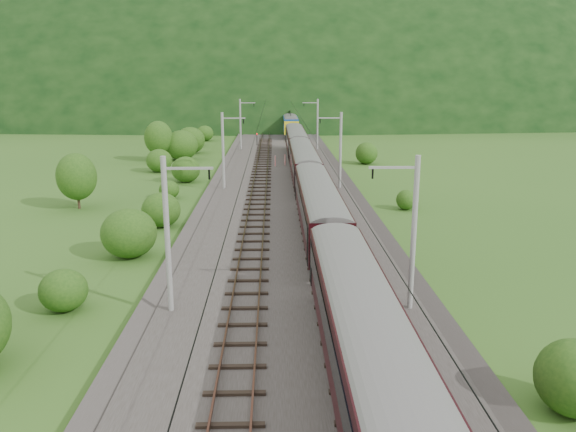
{
  "coord_description": "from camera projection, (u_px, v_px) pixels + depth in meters",
  "views": [
    {
      "loc": [
        -0.84,
        -27.05,
        12.14
      ],
      "look_at": [
        0.11,
        10.57,
        2.6
      ],
      "focal_mm": 35.0,
      "sensor_mm": 36.0,
      "label": 1
    }
  ],
  "objects": [
    {
      "name": "hazard_post_far",
      "position": [
        285.0,
        160.0,
        74.95
      ],
      "size": [
        0.16,
        0.16,
        1.45
      ],
      "primitive_type": "cylinder",
      "color": "red",
      "rests_on": "railbed"
    },
    {
      "name": "catenary_right",
      "position": [
        340.0,
        149.0,
        59.27
      ],
      "size": [
        2.54,
        192.28,
        8.0
      ],
      "color": "gray",
      "rests_on": "railbed"
    },
    {
      "name": "catenary_left",
      "position": [
        224.0,
        149.0,
        58.97
      ],
      "size": [
        2.54,
        192.28,
        8.0
      ],
      "color": "gray",
      "rests_on": "railbed"
    },
    {
      "name": "mountain_ridge",
      "position": [
        63.0,
        96.0,
        317.02
      ],
      "size": [
        336.0,
        280.0,
        132.0
      ],
      "primitive_type": "ellipsoid",
      "color": "black",
      "rests_on": "ground"
    },
    {
      "name": "vegetation_left",
      "position": [
        105.0,
        205.0,
        44.12
      ],
      "size": [
        12.31,
        149.98,
        5.74
      ],
      "color": "#204A13",
      "rests_on": "ground"
    },
    {
      "name": "hazard_post_near",
      "position": [
        275.0,
        161.0,
        73.96
      ],
      "size": [
        0.15,
        0.15,
        1.41
      ],
      "primitive_type": "cylinder",
      "color": "red",
      "rests_on": "railbed"
    },
    {
      "name": "overhead_wires",
      "position": [
        287.0,
        152.0,
        37.16
      ],
      "size": [
        4.83,
        198.0,
        0.03
      ],
      "color": "black",
      "rests_on": "ground"
    },
    {
      "name": "track_right",
      "position": [
        321.0,
        249.0,
        38.87
      ],
      "size": [
        2.4,
        220.0,
        0.27
      ],
      "color": "#512D22",
      "rests_on": "railbed"
    },
    {
      "name": "track_left",
      "position": [
        252.0,
        249.0,
        38.75
      ],
      "size": [
        2.4,
        220.0,
        0.27
      ],
      "color": "#512D22",
      "rests_on": "railbed"
    },
    {
      "name": "ground",
      "position": [
        291.0,
        314.0,
        29.21
      ],
      "size": [
        600.0,
        600.0,
        0.0
      ],
      "primitive_type": "plane",
      "color": "#2C551A",
      "rests_on": "ground"
    },
    {
      "name": "railbed",
      "position": [
        287.0,
        252.0,
        38.87
      ],
      "size": [
        14.0,
        220.0,
        0.3
      ],
      "primitive_type": "cube",
      "color": "#38332D",
      "rests_on": "ground"
    },
    {
      "name": "mountain_main",
      "position": [
        275.0,
        99.0,
        281.17
      ],
      "size": [
        504.0,
        360.0,
        244.0
      ],
      "primitive_type": "ellipsoid",
      "color": "black",
      "rests_on": "ground"
    },
    {
      "name": "vegetation_right",
      "position": [
        452.0,
        235.0,
        39.1
      ],
      "size": [
        5.76,
        93.67,
        2.74
      ],
      "color": "#204A13",
      "rests_on": "ground"
    },
    {
      "name": "train",
      "position": [
        319.0,
        200.0,
        40.56
      ],
      "size": [
        2.73,
        153.01,
        4.74
      ],
      "color": "black",
      "rests_on": "ground"
    },
    {
      "name": "signal",
      "position": [
        257.0,
        138.0,
        95.88
      ],
      "size": [
        0.23,
        0.23,
        2.04
      ],
      "color": "black",
      "rests_on": "railbed"
    }
  ]
}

